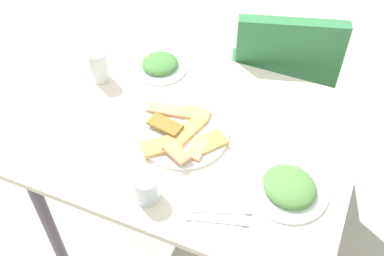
{
  "coord_description": "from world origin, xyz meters",
  "views": [
    {
      "loc": [
        0.39,
        -0.98,
        1.95
      ],
      "look_at": [
        -0.02,
        -0.01,
        0.77
      ],
      "focal_mm": 45.28,
      "sensor_mm": 36.0,
      "label": 1
    }
  ],
  "objects_px": {
    "soda_can": "(99,66)",
    "paper_napkin": "(219,216)",
    "salad_plate_greens": "(289,187)",
    "spoon": "(221,210)",
    "dining_table": "(198,151)",
    "pide_platter": "(183,133)",
    "dining_chair": "(279,83)",
    "drinking_glass": "(146,188)",
    "salad_plate_rice": "(160,64)",
    "fork": "(217,220)"
  },
  "relations": [
    {
      "from": "soda_can",
      "to": "paper_napkin",
      "type": "height_order",
      "value": "soda_can"
    },
    {
      "from": "salad_plate_greens",
      "to": "spoon",
      "type": "height_order",
      "value": "salad_plate_greens"
    },
    {
      "from": "dining_table",
      "to": "pide_platter",
      "type": "relative_size",
      "value": 3.23
    },
    {
      "from": "dining_chair",
      "to": "pide_platter",
      "type": "xyz_separation_m",
      "value": [
        -0.19,
        -0.6,
        0.22
      ]
    },
    {
      "from": "dining_chair",
      "to": "drinking_glass",
      "type": "height_order",
      "value": "dining_chair"
    },
    {
      "from": "pide_platter",
      "to": "drinking_glass",
      "type": "xyz_separation_m",
      "value": [
        -0.0,
        -0.26,
        0.03
      ]
    },
    {
      "from": "paper_napkin",
      "to": "salad_plate_rice",
      "type": "bearing_deg",
      "value": 129.84
    },
    {
      "from": "spoon",
      "to": "drinking_glass",
      "type": "bearing_deg",
      "value": 169.02
    },
    {
      "from": "pide_platter",
      "to": "soda_can",
      "type": "relative_size",
      "value": 2.61
    },
    {
      "from": "spoon",
      "to": "dining_table",
      "type": "bearing_deg",
      "value": 104.93
    },
    {
      "from": "dining_chair",
      "to": "fork",
      "type": "xyz_separation_m",
      "value": [
        0.03,
        -0.87,
        0.22
      ]
    },
    {
      "from": "fork",
      "to": "dining_table",
      "type": "bearing_deg",
      "value": 105.72
    },
    {
      "from": "salad_plate_rice",
      "to": "pide_platter",
      "type": "bearing_deg",
      "value": -52.39
    },
    {
      "from": "dining_chair",
      "to": "spoon",
      "type": "xyz_separation_m",
      "value": [
        0.03,
        -0.83,
        0.22
      ]
    },
    {
      "from": "spoon",
      "to": "soda_can",
      "type": "bearing_deg",
      "value": 128.8
    },
    {
      "from": "drinking_glass",
      "to": "spoon",
      "type": "distance_m",
      "value": 0.23
    },
    {
      "from": "pide_platter",
      "to": "salad_plate_rice",
      "type": "bearing_deg",
      "value": 127.61
    },
    {
      "from": "pide_platter",
      "to": "paper_napkin",
      "type": "height_order",
      "value": "pide_platter"
    },
    {
      "from": "drinking_glass",
      "to": "spoon",
      "type": "relative_size",
      "value": 0.52
    },
    {
      "from": "pide_platter",
      "to": "salad_plate_greens",
      "type": "bearing_deg",
      "value": -11.94
    },
    {
      "from": "dining_table",
      "to": "fork",
      "type": "height_order",
      "value": "fork"
    },
    {
      "from": "soda_can",
      "to": "pide_platter",
      "type": "bearing_deg",
      "value": -19.56
    },
    {
      "from": "fork",
      "to": "dining_chair",
      "type": "bearing_deg",
      "value": 76.15
    },
    {
      "from": "paper_napkin",
      "to": "spoon",
      "type": "distance_m",
      "value": 0.02
    },
    {
      "from": "dining_table",
      "to": "salad_plate_greens",
      "type": "relative_size",
      "value": 4.32
    },
    {
      "from": "soda_can",
      "to": "drinking_glass",
      "type": "height_order",
      "value": "soda_can"
    },
    {
      "from": "pide_platter",
      "to": "salad_plate_greens",
      "type": "relative_size",
      "value": 1.34
    },
    {
      "from": "dining_chair",
      "to": "salad_plate_greens",
      "type": "bearing_deg",
      "value": -74.33
    },
    {
      "from": "dining_chair",
      "to": "paper_napkin",
      "type": "height_order",
      "value": "dining_chair"
    },
    {
      "from": "pide_platter",
      "to": "soda_can",
      "type": "distance_m",
      "value": 0.41
    },
    {
      "from": "salad_plate_greens",
      "to": "fork",
      "type": "bearing_deg",
      "value": -131.45
    },
    {
      "from": "pide_platter",
      "to": "spoon",
      "type": "bearing_deg",
      "value": -45.62
    },
    {
      "from": "dining_table",
      "to": "paper_napkin",
      "type": "distance_m",
      "value": 0.34
    },
    {
      "from": "pide_platter",
      "to": "drinking_glass",
      "type": "distance_m",
      "value": 0.26
    },
    {
      "from": "dining_table",
      "to": "dining_chair",
      "type": "height_order",
      "value": "dining_chair"
    },
    {
      "from": "paper_napkin",
      "to": "fork",
      "type": "bearing_deg",
      "value": -90.0
    },
    {
      "from": "salad_plate_greens",
      "to": "salad_plate_rice",
      "type": "xyz_separation_m",
      "value": [
        -0.59,
        0.36,
        -0.0
      ]
    },
    {
      "from": "pide_platter",
      "to": "spoon",
      "type": "xyz_separation_m",
      "value": [
        0.22,
        -0.23,
        -0.01
      ]
    },
    {
      "from": "dining_chair",
      "to": "salad_plate_rice",
      "type": "xyz_separation_m",
      "value": [
        -0.4,
        -0.33,
        0.23
      ]
    },
    {
      "from": "salad_plate_rice",
      "to": "soda_can",
      "type": "height_order",
      "value": "soda_can"
    },
    {
      "from": "dining_chair",
      "to": "drinking_glass",
      "type": "relative_size",
      "value": 10.2
    },
    {
      "from": "paper_napkin",
      "to": "soda_can",
      "type": "bearing_deg",
      "value": 147.85
    },
    {
      "from": "salad_plate_rice",
      "to": "soda_can",
      "type": "distance_m",
      "value": 0.23
    },
    {
      "from": "salad_plate_rice",
      "to": "fork",
      "type": "height_order",
      "value": "salad_plate_rice"
    },
    {
      "from": "dining_chair",
      "to": "fork",
      "type": "relative_size",
      "value": 5.17
    },
    {
      "from": "soda_can",
      "to": "drinking_glass",
      "type": "bearing_deg",
      "value": -46.06
    },
    {
      "from": "dining_chair",
      "to": "pide_platter",
      "type": "distance_m",
      "value": 0.67
    },
    {
      "from": "pide_platter",
      "to": "salad_plate_greens",
      "type": "xyz_separation_m",
      "value": [
        0.38,
        -0.08,
        0.01
      ]
    },
    {
      "from": "salad_plate_greens",
      "to": "salad_plate_rice",
      "type": "height_order",
      "value": "salad_plate_greens"
    },
    {
      "from": "salad_plate_rice",
      "to": "soda_can",
      "type": "relative_size",
      "value": 1.66
    }
  ]
}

